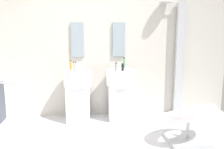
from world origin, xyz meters
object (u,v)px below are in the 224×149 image
Objects in this scene: pedestal_sink_left at (78,93)px; shower_column at (179,56)px; soap_bottle_clear at (74,67)px; soap_bottle_black at (123,67)px; lounge_chair at (189,118)px; soap_bottle_grey at (116,67)px; soap_bottle_white at (76,67)px; soap_bottle_amber at (71,65)px; pedestal_sink_right at (120,92)px; soap_bottle_green at (124,63)px.

shower_column is (1.83, 0.19, 0.60)m from pedestal_sink_left.
soap_bottle_clear reaches higher than soap_bottle_black.
soap_bottle_grey is (-0.93, 0.85, 0.60)m from lounge_chair.
soap_bottle_black is (0.77, 0.05, -0.02)m from soap_bottle_white.
pedestal_sink_left is 0.90m from soap_bottle_black.
soap_bottle_amber is 1.30× the size of soap_bottle_black.
soap_bottle_amber is (-0.11, 0.07, 0.48)m from pedestal_sink_left.
soap_bottle_grey is at bearing -12.56° from pedestal_sink_left.
pedestal_sink_right is 0.98× the size of lounge_chair.
soap_bottle_clear is at bearing -178.48° from soap_bottle_black.
lounge_chair is at bearing -27.54° from soap_bottle_clear.
soap_bottle_grey is (-1.18, -0.33, -0.13)m from shower_column.
pedestal_sink_right is 5.92× the size of soap_bottle_white.
lounge_chair is at bearing -42.52° from soap_bottle_grey.
soap_bottle_grey is at bearing 0.17° from soap_bottle_clear.
soap_bottle_green reaches higher than soap_bottle_black.
soap_bottle_black reaches higher than lounge_chair.
soap_bottle_clear is (-0.79, -0.15, 0.48)m from pedestal_sink_right.
soap_bottle_clear is 1.00× the size of soap_bottle_amber.
soap_bottle_clear is at bearing 143.79° from soap_bottle_white.
soap_bottle_grey is at bearing -121.54° from soap_bottle_green.
soap_bottle_green is (0.93, 0.07, 0.01)m from soap_bottle_amber.
soap_bottle_clear is at bearing -169.51° from pedestal_sink_right.
soap_bottle_white reaches higher than soap_bottle_grey.
soap_bottle_black is (-0.06, -0.27, -0.03)m from soap_bottle_green.
soap_bottle_amber is 0.89m from soap_bottle_black.
soap_bottle_white reaches higher than soap_bottle_black.
shower_column reaches higher than pedestal_sink_right.
soap_bottle_white is (-0.02, -0.17, 0.48)m from pedestal_sink_left.
soap_bottle_amber is at bearing 111.31° from soap_bottle_white.
shower_column is at bearing 3.49° from soap_bottle_amber.
soap_bottle_green is at bearing 76.72° from soap_bottle_black.
soap_bottle_green reaches higher than pedestal_sink_right.
pedestal_sink_right is at bearing -4.85° from soap_bottle_amber.
pedestal_sink_right is at bearing 101.52° from soap_bottle_black.
soap_bottle_amber is 0.99× the size of soap_bottle_white.
soap_bottle_amber reaches higher than lounge_chair.
shower_column reaches higher than soap_bottle_white.
pedestal_sink_left is 0.51m from soap_bottle_clear.
soap_bottle_grey is at bearing -164.27° from shower_column.
soap_bottle_black is at bearing -103.28° from soap_bottle_green.
pedestal_sink_left is 0.50m from soap_bottle_amber.
soap_bottle_green is (0.82, 0.14, 0.50)m from pedestal_sink_left.
pedestal_sink_left is at bearing 69.27° from soap_bottle_clear.
pedestal_sink_left is at bearing -174.07° from shower_column.
soap_bottle_amber reaches higher than soap_bottle_grey.
soap_bottle_white reaches higher than lounge_chair.
pedestal_sink_right is 0.48× the size of shower_column.
soap_bottle_black is at bearing -78.48° from pedestal_sink_right.
soap_bottle_green reaches higher than soap_bottle_white.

